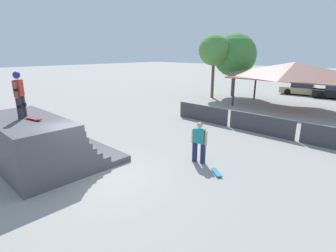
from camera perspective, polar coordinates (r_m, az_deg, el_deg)
ground_plane at (r=10.10m, az=-15.37°, el=-10.76°), size 160.00×160.00×0.00m
quarter_pipe_ramp at (r=11.73m, az=-26.44°, el=-3.47°), size 4.87×4.21×1.98m
skater_on_deck at (r=11.37m, az=-29.69°, el=6.53°), size 0.70×0.57×1.76m
skateboard_on_deck at (r=10.94m, az=-27.20°, el=1.47°), size 0.85×0.36×0.09m
bystander_walking at (r=10.73m, az=6.82°, el=-3.13°), size 0.70×0.32×1.72m
skateboard_on_ground at (r=10.14m, az=10.56°, el=-9.94°), size 0.73×0.63×0.09m
barrier_fence at (r=15.48m, az=19.47°, el=0.35°), size 11.72×0.12×1.05m
pavilion_shelter at (r=22.93m, az=25.83°, el=10.73°), size 9.50×4.69×3.68m
tree_beside_pavilion at (r=27.70m, az=14.31°, el=14.72°), size 4.22×4.22×6.21m
tree_far_back at (r=26.31m, az=9.99°, el=15.91°), size 2.92×2.92×6.04m
parked_car_tan at (r=31.30m, az=27.36°, el=7.11°), size 4.70×2.30×1.27m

